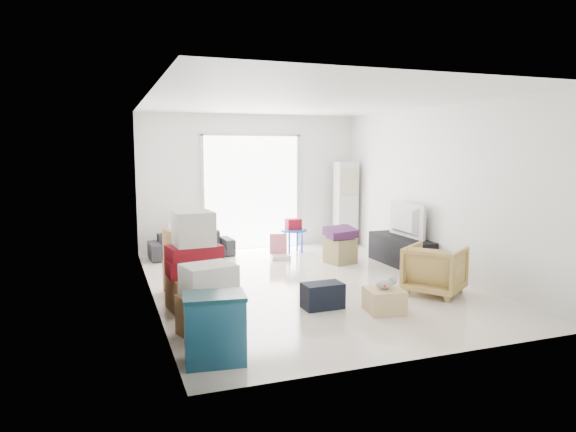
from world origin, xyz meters
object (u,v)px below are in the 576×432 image
Objects in this scene: armchair at (435,267)px; wood_crate at (384,300)px; television at (401,233)px; storage_bins at (215,328)px; sofa at (192,241)px; tv_console at (401,251)px; kids_table at (293,228)px; ac_tower at (346,204)px; ottoman at (340,251)px.

wood_crate is (-1.08, -0.47, -0.23)m from armchair.
storage_bins is (-3.90, -2.98, -0.23)m from television.
television reaches higher than wood_crate.
armchair is (2.78, -3.64, 0.07)m from sofa.
kids_table reaches higher than tv_console.
sofa is 2.36× the size of kids_table.
armchair is at bearing -97.29° from ac_tower.
ac_tower is 4.60m from wood_crate.
ottoman is at bearing -70.08° from kids_table.
wood_crate is at bearing -110.13° from ac_tower.
armchair reaches higher than sofa.
television reaches higher than tv_console.
sofa is 2.78m from ottoman.
kids_table is 3.93m from wood_crate.
ac_tower is 4.00× the size of wood_crate.
kids_table is at bearing -164.70° from ac_tower.
tv_console is (0.05, -2.08, -0.63)m from ac_tower.
television is (0.05, -2.08, -0.31)m from ac_tower.
ac_tower is at bearing 60.92° from ottoman.
wood_crate is (-1.56, -4.26, -0.73)m from ac_tower.
tv_console is 1.05m from ottoman.
sofa is 4.94m from storage_bins.
kids_table is at bearing 109.92° from ottoman.
storage_bins is 1.52× the size of wood_crate.
television is 3.84m from sofa.
television is at bearing 37.38° from storage_bins.
sofa is at bearing 149.82° from tv_console.
storage_bins reaches higher than tv_console.
armchair is at bearing -107.35° from tv_console.
kids_table reaches higher than wood_crate.
television is at bearing 0.00° from tv_console.
television is at bearing -52.69° from armchair.
ac_tower reaches higher than wood_crate.
storage_bins is (-3.90, -2.98, 0.08)m from tv_console.
television is 1.11m from ottoman.
storage_bins reaches higher than television.
television is at bearing -28.97° from ottoman.
ottoman is at bearing -119.08° from ac_tower.
tv_console is at bearing 37.38° from storage_bins.
television is (0.00, 0.00, 0.32)m from tv_console.
storage_bins reaches higher than kids_table.
armchair is at bearing 23.73° from wood_crate.
armchair reaches higher than tv_console.
sofa is 3.50× the size of ottoman.
sofa is 4.58m from armchair.
ac_tower reaches higher than armchair.
sofa is (-3.32, 1.93, 0.05)m from tv_console.
armchair is (-0.48, -3.79, -0.50)m from ac_tower.
armchair is 1.13× the size of storage_bins.
ottoman is (-0.92, 0.51, -0.03)m from tv_console.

